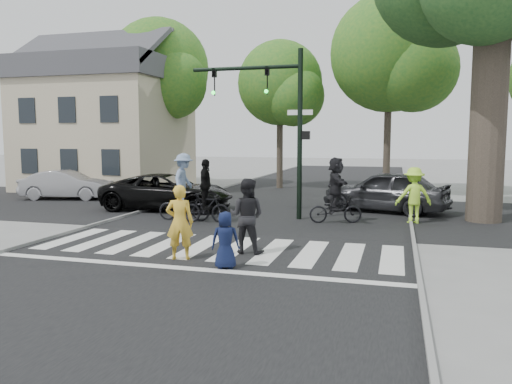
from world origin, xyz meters
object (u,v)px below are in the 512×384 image
(pedestrian_child, at_px, (225,240))
(cyclist_right, at_px, (336,194))
(pedestrian_adult, at_px, (247,216))
(pedestrian_woman, at_px, (180,222))
(cyclist_mid, at_px, (206,197))
(car_suv, at_px, (168,192))
(car_silver, at_px, (66,185))
(car_grey, at_px, (385,191))
(cyclist_left, at_px, (184,192))
(traffic_signal, at_px, (277,110))

(pedestrian_child, bearing_deg, cyclist_right, -119.14)
(pedestrian_adult, bearing_deg, pedestrian_woman, 41.49)
(cyclist_mid, relative_size, car_suv, 0.42)
(pedestrian_child, distance_m, car_silver, 15.09)
(pedestrian_adult, xyz_separation_m, cyclist_mid, (-2.69, 3.99, -0.05))
(cyclist_mid, xyz_separation_m, car_silver, (-8.77, 4.29, -0.21))
(pedestrian_woman, bearing_deg, cyclist_right, -132.20)
(pedestrian_child, xyz_separation_m, car_grey, (3.22, 9.85, 0.18))
(pedestrian_woman, relative_size, car_grey, 0.37)
(car_silver, bearing_deg, pedestrian_child, -143.89)
(pedestrian_child, xyz_separation_m, cyclist_left, (-3.56, 5.74, 0.38))
(pedestrian_child, bearing_deg, pedestrian_adult, -106.03)
(cyclist_left, xyz_separation_m, cyclist_mid, (0.89, -0.18, -0.13))
(cyclist_mid, relative_size, car_silver, 0.53)
(pedestrian_child, relative_size, pedestrian_adult, 0.68)
(pedestrian_adult, height_order, car_grey, pedestrian_adult)
(pedestrian_adult, xyz_separation_m, car_grey, (3.20, 8.28, -0.13))
(pedestrian_woman, distance_m, cyclist_right, 6.86)
(cyclist_right, bearing_deg, pedestrian_child, -103.88)
(car_grey, bearing_deg, traffic_signal, -37.72)
(cyclist_right, bearing_deg, pedestrian_adult, -107.69)
(traffic_signal, bearing_deg, cyclist_right, -11.65)
(cyclist_left, distance_m, car_grey, 7.93)
(pedestrian_child, xyz_separation_m, car_suv, (-5.27, 7.96, 0.08))
(pedestrian_adult, bearing_deg, pedestrian_child, 92.06)
(pedestrian_adult, xyz_separation_m, car_silver, (-11.46, 8.28, -0.27))
(pedestrian_child, bearing_deg, car_suv, -71.74)
(cyclist_right, xyz_separation_m, car_suv, (-6.92, 1.29, -0.28))
(pedestrian_child, distance_m, car_suv, 9.55)
(pedestrian_adult, distance_m, car_silver, 14.14)
(pedestrian_child, xyz_separation_m, cyclist_mid, (-2.67, 5.55, 0.25))
(cyclist_right, distance_m, car_grey, 3.55)
(pedestrian_child, relative_size, car_grey, 0.27)
(cyclist_mid, bearing_deg, pedestrian_child, -64.34)
(cyclist_mid, bearing_deg, car_silver, 153.94)
(car_silver, xyz_separation_m, car_grey, (14.66, 0.01, 0.14))
(cyclist_left, height_order, car_silver, cyclist_left)
(pedestrian_adult, relative_size, car_suv, 0.36)
(pedestrian_woman, bearing_deg, car_suv, -78.66)
(traffic_signal, distance_m, pedestrian_child, 7.85)
(pedestrian_woman, height_order, cyclist_right, cyclist_right)
(cyclist_mid, height_order, car_grey, cyclist_mid)
(traffic_signal, height_order, car_silver, traffic_signal)
(car_silver, relative_size, car_grey, 0.86)
(cyclist_left, bearing_deg, car_suv, 127.65)
(pedestrian_woman, height_order, cyclist_mid, cyclist_mid)
(pedestrian_woman, bearing_deg, car_silver, -59.26)
(pedestrian_child, bearing_deg, traffic_signal, -100.85)
(car_silver, bearing_deg, cyclist_left, -130.70)
(pedestrian_adult, bearing_deg, car_grey, -108.28)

